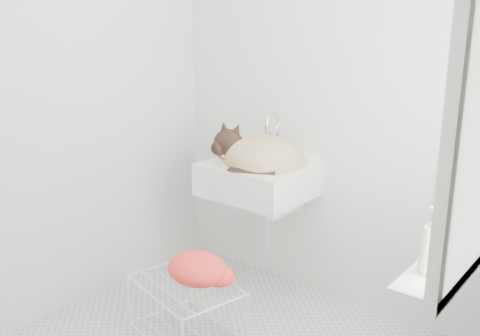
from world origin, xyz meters
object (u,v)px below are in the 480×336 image
Objects in this scene: cat at (258,157)px; bottle_b at (445,259)px; sink at (259,163)px; bottle_c at (470,233)px; bottle_a at (430,273)px; wire_rack at (186,315)px.

bottle_b is at bearing -36.38° from cat.
sink reaches higher than bottle_c.
bottle_a is 1.07× the size of bottle_c.
cat reaches higher than wire_rack.
cat is at bearing 92.06° from wire_rack.
bottle_a is at bearing -41.26° from cat.
wire_rack is 1.50m from bottle_c.
bottle_a is at bearing -90.00° from bottle_c.
wire_rack is at bearing -178.72° from bottle_b.
bottle_c is at bearing 90.00° from bottle_a.
bottle_b is at bearing 1.28° from wire_rack.
cat reaches higher than bottle_c.
bottle_a reaches higher than bottle_b.
cat is 1.35m from bottle_c.
bottle_a is (1.29, -0.11, 0.70)m from wire_rack.
sink is 0.97m from wire_rack.
wire_rack is 2.95× the size of bottle_a.
sink is 1.08× the size of wire_rack.
sink reaches higher than wire_rack.
wire_rack is 3.18× the size of bottle_b.
sink is 1.47m from bottle_b.
bottle_c is (0.00, 0.44, 0.00)m from bottle_a.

